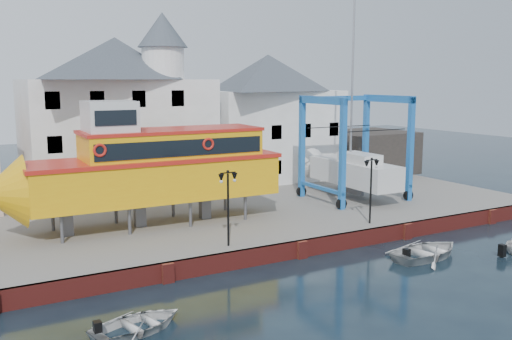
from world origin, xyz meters
TOP-DOWN VIEW (x-y plane):
  - ground at (0.00, 0.00)m, footprint 140.00×140.00m
  - hardstanding at (0.00, 11.00)m, footprint 44.00×22.00m
  - quay_wall at (-0.00, 0.10)m, footprint 44.00×0.47m
  - building_white_main at (-4.87, 18.39)m, footprint 14.00×8.30m
  - building_white_right at (9.00, 19.00)m, footprint 12.00×8.00m
  - shed_dark at (19.00, 17.00)m, footprint 8.00×7.00m
  - lamp_post_left at (-4.00, 1.20)m, footprint 1.12×0.32m
  - lamp_post_right at (6.00, 1.20)m, footprint 1.12×0.32m
  - tour_boat at (-6.86, 7.58)m, footprint 17.88×4.59m
  - travel_lift at (10.03, 8.64)m, footprint 7.07×9.95m
  - motorboat_b at (6.29, -3.43)m, footprint 5.18×3.95m
  - motorboat_d at (-11.02, -4.67)m, footprint 4.41×3.56m

SIDE VIEW (x-z plane):
  - ground at x=0.00m, z-range 0.00..0.00m
  - motorboat_b at x=6.29m, z-range -0.50..0.50m
  - motorboat_d at x=-11.02m, z-range -0.40..0.40m
  - hardstanding at x=0.00m, z-range 0.00..1.00m
  - quay_wall at x=0.00m, z-range 0.00..1.00m
  - shed_dark at x=19.00m, z-range 1.00..5.00m
  - travel_lift at x=10.03m, z-range -4.00..10.99m
  - lamp_post_left at x=-4.00m, z-range 2.07..6.27m
  - lamp_post_right at x=6.00m, z-range 2.07..6.27m
  - tour_boat at x=-6.86m, z-range 0.78..8.54m
  - building_white_right at x=9.00m, z-range 1.00..12.20m
  - building_white_main at x=-4.87m, z-range 0.34..14.34m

